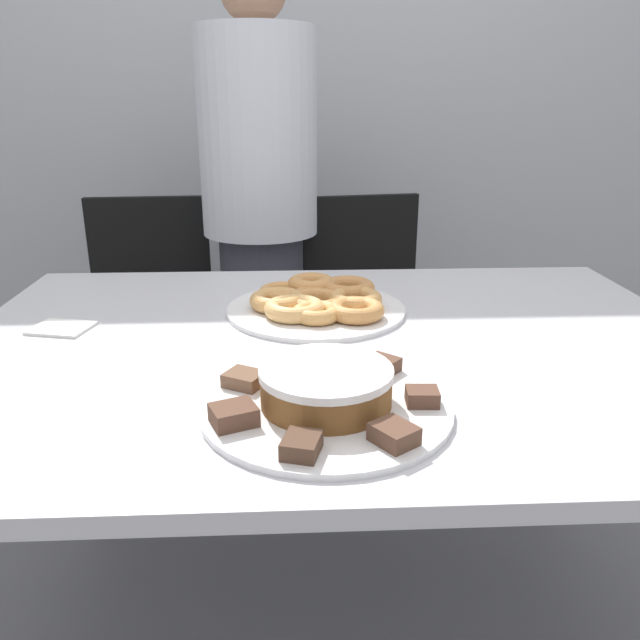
{
  "coord_description": "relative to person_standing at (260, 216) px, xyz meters",
  "views": [
    {
      "loc": [
        -0.08,
        -1.09,
        1.17
      ],
      "look_at": [
        -0.03,
        -0.05,
        0.81
      ],
      "focal_mm": 35.0,
      "sensor_mm": 36.0,
      "label": 1
    }
  ],
  "objects": [
    {
      "name": "plate_cake",
      "position": [
        0.14,
        -1.19,
        -0.07
      ],
      "size": [
        0.37,
        0.37,
        0.01
      ],
      "color": "white",
      "rests_on": "table"
    },
    {
      "name": "donut_1",
      "position": [
        0.22,
        -0.81,
        -0.05
      ],
      "size": [
        0.12,
        0.12,
        0.03
      ],
      "color": "#D18E4C",
      "rests_on": "plate_donuts"
    },
    {
      "name": "napkin",
      "position": [
        -0.36,
        -0.83,
        -0.07
      ],
      "size": [
        0.13,
        0.11,
        0.01
      ],
      "color": "white",
      "rests_on": "table"
    },
    {
      "name": "table",
      "position": [
        0.18,
        -0.91,
        -0.16
      ],
      "size": [
        1.43,
        1.02,
        0.75
      ],
      "color": "silver",
      "rests_on": "ground_plane"
    },
    {
      "name": "donut_2",
      "position": [
        0.23,
        -0.74,
        -0.05
      ],
      "size": [
        0.11,
        0.11,
        0.03
      ],
      "color": "tan",
      "rests_on": "plate_donuts"
    },
    {
      "name": "donut_4",
      "position": [
        0.14,
        -0.64,
        -0.05
      ],
      "size": [
        0.11,
        0.11,
        0.04
      ],
      "color": "#D18E4C",
      "rests_on": "plate_donuts"
    },
    {
      "name": "frosted_cake",
      "position": [
        0.14,
        -1.19,
        -0.04
      ],
      "size": [
        0.19,
        0.19,
        0.06
      ],
      "color": "brown",
      "rests_on": "plate_cake"
    },
    {
      "name": "lamington_1",
      "position": [
        0.02,
        -1.12,
        -0.05
      ],
      "size": [
        0.07,
        0.07,
        0.02
      ],
      "rotation": [
        0.0,
        0.0,
        2.64
      ],
      "color": "brown",
      "rests_on": "plate_cake"
    },
    {
      "name": "lamington_4",
      "position": [
        0.22,
        -1.3,
        -0.05
      ],
      "size": [
        0.07,
        0.07,
        0.02
      ],
      "rotation": [
        0.0,
        0.0,
        5.33
      ],
      "color": "brown",
      "rests_on": "plate_cake"
    },
    {
      "name": "donut_7",
      "position": [
        0.1,
        -0.8,
        -0.05
      ],
      "size": [
        0.12,
        0.12,
        0.03
      ],
      "color": "#E5AD66",
      "rests_on": "plate_donuts"
    },
    {
      "name": "person_standing",
      "position": [
        0.0,
        0.0,
        0.0
      ],
      "size": [
        0.36,
        0.36,
        1.57
      ],
      "color": "#383842",
      "rests_on": "ground_plane"
    },
    {
      "name": "donut_0",
      "position": [
        0.15,
        -0.74,
        -0.05
      ],
      "size": [
        0.12,
        0.12,
        0.03
      ],
      "color": "#D18E4C",
      "rests_on": "plate_donuts"
    },
    {
      "name": "office_chair_left",
      "position": [
        -0.37,
        -0.07,
        -0.41
      ],
      "size": [
        0.47,
        0.47,
        0.87
      ],
      "rotation": [
        0.0,
        0.0,
        0.06
      ],
      "color": "black",
      "rests_on": "ground_plane"
    },
    {
      "name": "plate_donuts",
      "position": [
        0.15,
        -0.74,
        -0.07
      ],
      "size": [
        0.38,
        0.38,
        0.01
      ],
      "color": "white",
      "rests_on": "table"
    },
    {
      "name": "donut_6",
      "position": [
        0.07,
        -0.74,
        -0.05
      ],
      "size": [
        0.12,
        0.12,
        0.03
      ],
      "color": "tan",
      "rests_on": "plate_donuts"
    },
    {
      "name": "lamington_6",
      "position": [
        0.24,
        -1.08,
        -0.05
      ],
      "size": [
        0.08,
        0.08,
        0.02
      ],
      "rotation": [
        0.0,
        0.0,
        7.13
      ],
      "color": "brown",
      "rests_on": "plate_cake"
    },
    {
      "name": "donut_3",
      "position": [
        0.22,
        -0.66,
        -0.05
      ],
      "size": [
        0.12,
        0.12,
        0.04
      ],
      "color": "#C68447",
      "rests_on": "plate_donuts"
    },
    {
      "name": "donut_8",
      "position": [
        0.15,
        -0.82,
        -0.05
      ],
      "size": [
        0.1,
        0.1,
        0.03
      ],
      "color": "tan",
      "rests_on": "plate_donuts"
    },
    {
      "name": "lamington_3",
      "position": [
        0.11,
        -1.32,
        -0.05
      ],
      "size": [
        0.06,
        0.06,
        0.02
      ],
      "rotation": [
        0.0,
        0.0,
        4.43
      ],
      "color": "#513828",
      "rests_on": "plate_cake"
    },
    {
      "name": "lamington_0",
      "position": [
        0.12,
        -1.05,
        -0.05
      ],
      "size": [
        0.06,
        0.07,
        0.02
      ],
      "rotation": [
        0.0,
        0.0,
        1.74
      ],
      "color": "brown",
      "rests_on": "plate_cake"
    },
    {
      "name": "office_chair_right",
      "position": [
        0.35,
        -0.07,
        -0.41
      ],
      "size": [
        0.51,
        0.51,
        0.87
      ],
      "rotation": [
        0.0,
        0.0,
        0.16
      ],
      "color": "black",
      "rests_on": "ground_plane"
    },
    {
      "name": "donut_5",
      "position": [
        0.08,
        -0.68,
        -0.05
      ],
      "size": [
        0.11,
        0.11,
        0.03
      ],
      "color": "#D18E4C",
      "rests_on": "plate_donuts"
    },
    {
      "name": "wall_back",
      "position": [
        0.18,
        0.7,
        0.48
      ],
      "size": [
        8.0,
        0.05,
        2.6
      ],
      "color": "#B2B7BC",
      "rests_on": "ground_plane"
    },
    {
      "name": "lamington_5",
      "position": [
        0.28,
        -1.19,
        -0.05
      ],
      "size": [
        0.05,
        0.04,
        0.02
      ],
      "rotation": [
        0.0,
        0.0,
        6.23
      ],
      "color": "brown",
      "rests_on": "plate_cake"
    },
    {
      "name": "lamington_2",
      "position": [
        0.02,
        -1.24,
        -0.05
      ],
      "size": [
        0.07,
        0.07,
        0.03
      ],
      "rotation": [
        0.0,
        0.0,
        3.54
      ],
      "color": "brown",
      "rests_on": "plate_cake"
    }
  ]
}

